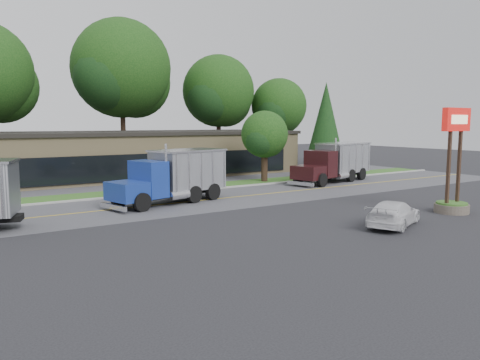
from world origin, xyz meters
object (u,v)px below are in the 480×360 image
object	(u,v)px
rally_car	(393,213)
dump_truck_blue	(175,175)
dump_truck_maroon	(335,161)
bilo_sign	(453,178)

from	to	relation	value
rally_car	dump_truck_blue	bearing A→B (deg)	3.10
dump_truck_maroon	rally_car	distance (m)	17.87
bilo_sign	dump_truck_maroon	distance (m)	14.80
dump_truck_blue	bilo_sign	bearing A→B (deg)	120.17
bilo_sign	dump_truck_maroon	bearing A→B (deg)	71.68
dump_truck_blue	dump_truck_maroon	size ratio (longest dim) A/B	0.90
dump_truck_maroon	bilo_sign	bearing A→B (deg)	57.77
rally_car	dump_truck_maroon	bearing A→B (deg)	-58.53
dump_truck_maroon	rally_car	xyz separation A→B (m)	(-10.33, -14.53, -1.17)
bilo_sign	dump_truck_blue	size ratio (longest dim) A/B	0.71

